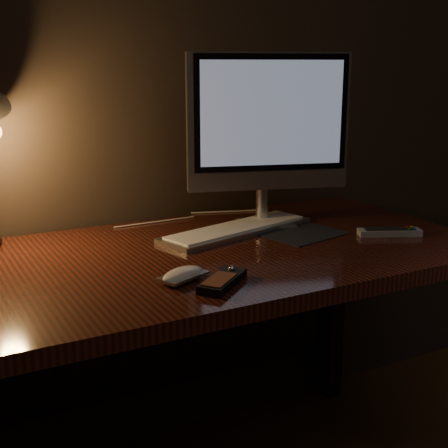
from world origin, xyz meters
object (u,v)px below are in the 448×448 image
monitor (269,125)px  keyboard (237,229)px  tv_remote (390,232)px  media_remote (222,281)px  desk (172,294)px  mouse (183,277)px

monitor → keyboard: monitor is taller
tv_remote → monitor: bearing=157.6°
media_remote → keyboard: bearing=17.4°
desk → media_remote: size_ratio=10.46×
monitor → mouse: size_ratio=4.44×
monitor → mouse: (-0.43, -0.33, -0.28)m
desk → media_remote: 0.35m
mouse → desk: bearing=50.8°
monitor → media_remote: (-0.36, -0.40, -0.28)m
monitor → tv_remote: monitor is taller
keyboard → tv_remote: (0.36, -0.23, 0.00)m
monitor → media_remote: bearing=-115.8°
desk → media_remote: (-0.02, -0.32, 0.14)m
keyboard → mouse: (-0.31, -0.31, 0.00)m
desk → keyboard: bearing=12.5°
keyboard → desk: bearing=177.5°
media_remote → monitor: bearing=8.4°
desk → tv_remote: (0.58, -0.18, 0.14)m
desk → monitor: bearing=12.6°
monitor → desk: bearing=-150.7°
keyboard → media_remote: 0.44m
desk → mouse: mouse is taller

